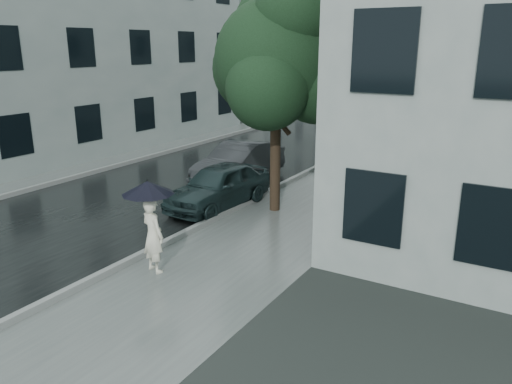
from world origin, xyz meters
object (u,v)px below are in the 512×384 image
Objects in this scene: street_tree at (279,58)px; car_far at (239,162)px; car_near at (219,186)px; lamp_post at (342,98)px; pedestrian at (153,235)px.

car_far is (-2.60, 2.02, -3.65)m from street_tree.
street_tree is at bearing 28.25° from car_near.
lamp_post is 4.78m from car_far.
car_near is at bearing -57.63° from pedestrian.
pedestrian is at bearing -71.66° from car_far.
lamp_post reaches higher than car_near.
car_far is at bearing -112.36° from lamp_post.
car_far is (-2.35, -3.60, -2.08)m from lamp_post.
lamp_post is at bearing 82.10° from car_near.
lamp_post is (-0.02, 10.76, 1.95)m from pedestrian.
lamp_post is at bearing 92.59° from street_tree.
car_near is at bearing -155.81° from street_tree.
car_far is at bearing 142.17° from street_tree.
car_near is 0.91× the size of car_far.
pedestrian is 6.23m from street_tree.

